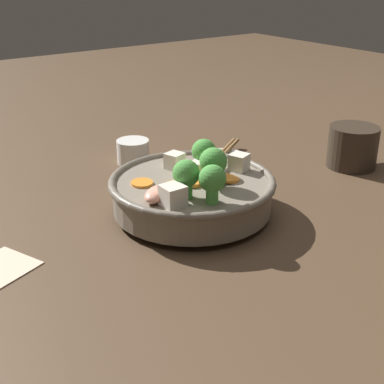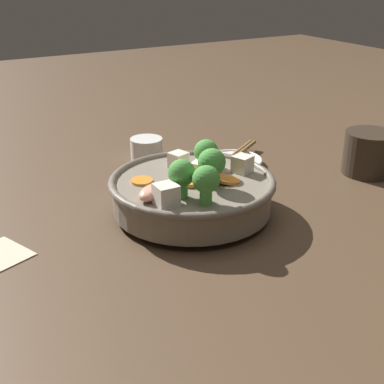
{
  "view_description": "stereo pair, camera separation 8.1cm",
  "coord_description": "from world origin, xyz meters",
  "px_view_note": "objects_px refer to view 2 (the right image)",
  "views": [
    {
      "loc": [
        -0.44,
        -0.6,
        0.37
      ],
      "look_at": [
        0.0,
        0.0,
        0.04
      ],
      "focal_mm": 50.0,
      "sensor_mm": 36.0,
      "label": 1
    },
    {
      "loc": [
        -0.37,
        -0.64,
        0.37
      ],
      "look_at": [
        0.0,
        0.0,
        0.04
      ],
      "focal_mm": 50.0,
      "sensor_mm": 36.0,
      "label": 2
    }
  ],
  "objects_px": {
    "side_saucer": "(233,161)",
    "chopsticks_pair": "(233,157)",
    "stirfry_bowl": "(192,190)",
    "tea_cup": "(147,149)",
    "dark_mug": "(370,153)"
  },
  "relations": [
    {
      "from": "side_saucer",
      "to": "tea_cup",
      "type": "xyz_separation_m",
      "value": [
        -0.13,
        0.1,
        0.02
      ]
    },
    {
      "from": "stirfry_bowl",
      "to": "side_saucer",
      "type": "relative_size",
      "value": 2.27
    },
    {
      "from": "tea_cup",
      "to": "dark_mug",
      "type": "height_order",
      "value": "dark_mug"
    },
    {
      "from": "tea_cup",
      "to": "dark_mug",
      "type": "relative_size",
      "value": 0.55
    },
    {
      "from": "tea_cup",
      "to": "side_saucer",
      "type": "bearing_deg",
      "value": -37.76
    },
    {
      "from": "side_saucer",
      "to": "tea_cup",
      "type": "bearing_deg",
      "value": 142.24
    },
    {
      "from": "stirfry_bowl",
      "to": "dark_mug",
      "type": "distance_m",
      "value": 0.37
    },
    {
      "from": "side_saucer",
      "to": "tea_cup",
      "type": "height_order",
      "value": "tea_cup"
    },
    {
      "from": "tea_cup",
      "to": "chopsticks_pair",
      "type": "bearing_deg",
      "value": -37.76
    },
    {
      "from": "tea_cup",
      "to": "chopsticks_pair",
      "type": "xyz_separation_m",
      "value": [
        0.13,
        -0.1,
        -0.01
      ]
    },
    {
      "from": "side_saucer",
      "to": "chopsticks_pair",
      "type": "distance_m",
      "value": 0.01
    },
    {
      "from": "stirfry_bowl",
      "to": "chopsticks_pair",
      "type": "relative_size",
      "value": 1.42
    },
    {
      "from": "stirfry_bowl",
      "to": "chopsticks_pair",
      "type": "bearing_deg",
      "value": 39.92
    },
    {
      "from": "chopsticks_pair",
      "to": "stirfry_bowl",
      "type": "bearing_deg",
      "value": -140.08
    },
    {
      "from": "side_saucer",
      "to": "chopsticks_pair",
      "type": "relative_size",
      "value": 0.62
    }
  ]
}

